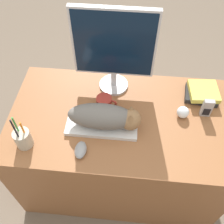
{
  "coord_description": "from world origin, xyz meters",
  "views": [
    {
      "loc": [
        0.04,
        -0.54,
        1.93
      ],
      "look_at": [
        -0.05,
        0.35,
        0.8
      ],
      "focal_mm": 42.0,
      "sensor_mm": 36.0,
      "label": 1
    }
  ],
  "objects_px": {
    "computer_mouse": "(81,150)",
    "baseball": "(183,112)",
    "keyboard": "(102,125)",
    "phone": "(207,108)",
    "pen_cup": "(23,138)",
    "coffee_mug": "(105,103)",
    "monitor": "(114,47)",
    "book_stack": "(202,93)",
    "cat": "(107,117)"
  },
  "relations": [
    {
      "from": "pen_cup",
      "to": "book_stack",
      "type": "distance_m",
      "value": 1.05
    },
    {
      "from": "computer_mouse",
      "to": "baseball",
      "type": "bearing_deg",
      "value": 28.23
    },
    {
      "from": "keyboard",
      "to": "pen_cup",
      "type": "distance_m",
      "value": 0.42
    },
    {
      "from": "computer_mouse",
      "to": "baseball",
      "type": "distance_m",
      "value": 0.61
    },
    {
      "from": "keyboard",
      "to": "book_stack",
      "type": "distance_m",
      "value": 0.64
    },
    {
      "from": "monitor",
      "to": "coffee_mug",
      "type": "bearing_deg",
      "value": -101.24
    },
    {
      "from": "computer_mouse",
      "to": "phone",
      "type": "height_order",
      "value": "phone"
    },
    {
      "from": "keyboard",
      "to": "monitor",
      "type": "xyz_separation_m",
      "value": [
        0.04,
        0.32,
        0.29
      ]
    },
    {
      "from": "pen_cup",
      "to": "phone",
      "type": "distance_m",
      "value": 1.0
    },
    {
      "from": "keyboard",
      "to": "pen_cup",
      "type": "xyz_separation_m",
      "value": [
        -0.39,
        -0.15,
        0.04
      ]
    },
    {
      "from": "keyboard",
      "to": "cat",
      "type": "height_order",
      "value": "cat"
    },
    {
      "from": "keyboard",
      "to": "phone",
      "type": "bearing_deg",
      "value": 13.89
    },
    {
      "from": "pen_cup",
      "to": "computer_mouse",
      "type": "bearing_deg",
      "value": -3.46
    },
    {
      "from": "cat",
      "to": "book_stack",
      "type": "bearing_deg",
      "value": 27.27
    },
    {
      "from": "computer_mouse",
      "to": "coffee_mug",
      "type": "xyz_separation_m",
      "value": [
        0.09,
        0.3,
        0.02
      ]
    },
    {
      "from": "baseball",
      "to": "phone",
      "type": "relative_size",
      "value": 0.58
    },
    {
      "from": "pen_cup",
      "to": "baseball",
      "type": "xyz_separation_m",
      "value": [
        0.83,
        0.27,
        -0.02
      ]
    },
    {
      "from": "phone",
      "to": "book_stack",
      "type": "height_order",
      "value": "phone"
    },
    {
      "from": "phone",
      "to": "cat",
      "type": "bearing_deg",
      "value": -165.41
    },
    {
      "from": "coffee_mug",
      "to": "baseball",
      "type": "bearing_deg",
      "value": -2.25
    },
    {
      "from": "computer_mouse",
      "to": "cat",
      "type": "bearing_deg",
      "value": 54.83
    },
    {
      "from": "keyboard",
      "to": "baseball",
      "type": "relative_size",
      "value": 5.73
    },
    {
      "from": "pen_cup",
      "to": "monitor",
      "type": "bearing_deg",
      "value": 47.7
    },
    {
      "from": "keyboard",
      "to": "phone",
      "type": "relative_size",
      "value": 3.3
    },
    {
      "from": "book_stack",
      "to": "phone",
      "type": "bearing_deg",
      "value": -89.1
    },
    {
      "from": "computer_mouse",
      "to": "coffee_mug",
      "type": "height_order",
      "value": "coffee_mug"
    },
    {
      "from": "coffee_mug",
      "to": "pen_cup",
      "type": "distance_m",
      "value": 0.48
    },
    {
      "from": "coffee_mug",
      "to": "baseball",
      "type": "height_order",
      "value": "coffee_mug"
    },
    {
      "from": "coffee_mug",
      "to": "phone",
      "type": "height_order",
      "value": "phone"
    },
    {
      "from": "keyboard",
      "to": "computer_mouse",
      "type": "bearing_deg",
      "value": -118.09
    },
    {
      "from": "baseball",
      "to": "phone",
      "type": "xyz_separation_m",
      "value": [
        0.13,
        0.02,
        0.02
      ]
    },
    {
      "from": "coffee_mug",
      "to": "phone",
      "type": "bearing_deg",
      "value": 0.47
    },
    {
      "from": "cat",
      "to": "book_stack",
      "type": "relative_size",
      "value": 1.9
    },
    {
      "from": "cat",
      "to": "pen_cup",
      "type": "xyz_separation_m",
      "value": [
        -0.42,
        -0.15,
        -0.04
      ]
    },
    {
      "from": "cat",
      "to": "coffee_mug",
      "type": "xyz_separation_m",
      "value": [
        -0.03,
        0.14,
        -0.05
      ]
    },
    {
      "from": "book_stack",
      "to": "cat",
      "type": "bearing_deg",
      "value": -152.73
    },
    {
      "from": "pen_cup",
      "to": "phone",
      "type": "bearing_deg",
      "value": 16.83
    },
    {
      "from": "keyboard",
      "to": "phone",
      "type": "height_order",
      "value": "phone"
    },
    {
      "from": "coffee_mug",
      "to": "pen_cup",
      "type": "bearing_deg",
      "value": -143.57
    },
    {
      "from": "keyboard",
      "to": "book_stack",
      "type": "height_order",
      "value": "book_stack"
    },
    {
      "from": "cat",
      "to": "phone",
      "type": "bearing_deg",
      "value": 14.59
    },
    {
      "from": "monitor",
      "to": "computer_mouse",
      "type": "xyz_separation_m",
      "value": [
        -0.12,
        -0.48,
        -0.28
      ]
    },
    {
      "from": "cat",
      "to": "monitor",
      "type": "bearing_deg",
      "value": 88.77
    },
    {
      "from": "computer_mouse",
      "to": "baseball",
      "type": "xyz_separation_m",
      "value": [
        0.53,
        0.29,
        0.01
      ]
    },
    {
      "from": "coffee_mug",
      "to": "phone",
      "type": "distance_m",
      "value": 0.57
    },
    {
      "from": "monitor",
      "to": "coffee_mug",
      "type": "height_order",
      "value": "monitor"
    },
    {
      "from": "computer_mouse",
      "to": "baseball",
      "type": "relative_size",
      "value": 1.49
    },
    {
      "from": "monitor",
      "to": "book_stack",
      "type": "height_order",
      "value": "monitor"
    },
    {
      "from": "monitor",
      "to": "baseball",
      "type": "bearing_deg",
      "value": -25.61
    },
    {
      "from": "baseball",
      "to": "keyboard",
      "type": "bearing_deg",
      "value": -164.95
    }
  ]
}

